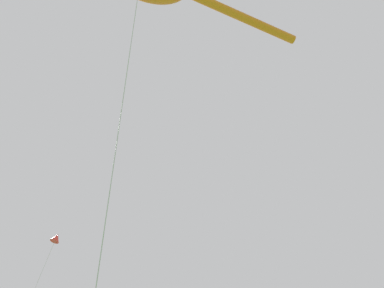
% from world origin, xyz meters
% --- Properties ---
extents(small_kite_streamer_purple, '(0.74, 1.45, 17.80)m').
position_xyz_m(small_kite_streamer_purple, '(5.14, 23.29, 17.28)').
color(small_kite_streamer_purple, red).
rests_on(small_kite_streamer_purple, ground).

